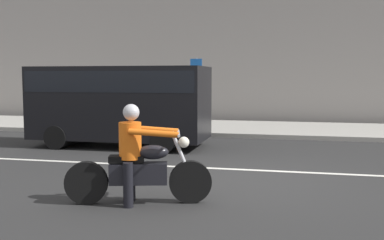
{
  "coord_description": "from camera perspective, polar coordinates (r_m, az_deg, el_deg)",
  "views": [
    {
      "loc": [
        0.97,
        -8.41,
        1.93
      ],
      "look_at": [
        -0.88,
        -0.38,
        1.15
      ],
      "focal_mm": 42.33,
      "sensor_mm": 36.0,
      "label": 1
    }
  ],
  "objects": [
    {
      "name": "ground_plane",
      "position": [
        8.68,
        6.29,
        -7.45
      ],
      "size": [
        80.0,
        80.0,
        0.0
      ],
      "primitive_type": "plane",
      "color": "#262626"
    },
    {
      "name": "sidewalk_slab",
      "position": [
        16.54,
        9.52,
        -1.11
      ],
      "size": [
        40.0,
        4.4,
        0.14
      ],
      "primitive_type": "cube",
      "color": "#99968E",
      "rests_on": "ground_plane"
    },
    {
      "name": "lane_marking_stripe",
      "position": [
        9.52,
        9.62,
        -6.32
      ],
      "size": [
        18.0,
        0.14,
        0.01
      ],
      "primitive_type": "cube",
      "color": "silver",
      "rests_on": "ground_plane"
    },
    {
      "name": "motorcycle_with_rider_orange_stripe",
      "position": [
        6.96,
        -6.85,
        -5.39
      ],
      "size": [
        2.19,
        0.86,
        1.53
      ],
      "color": "black",
      "rests_on": "ground_plane"
    },
    {
      "name": "parked_van_black",
      "position": [
        12.71,
        -9.05,
        2.46
      ],
      "size": [
        4.81,
        1.96,
        2.22
      ],
      "color": "black",
      "rests_on": "ground_plane"
    },
    {
      "name": "street_sign_post",
      "position": [
        16.86,
        0.54,
        4.49
      ],
      "size": [
        0.44,
        0.08,
        2.5
      ],
      "color": "gray",
      "rests_on": "sidewalk_slab"
    },
    {
      "name": "pedestrian_bystander",
      "position": [
        18.57,
        -7.91,
        2.89
      ],
      "size": [
        0.34,
        0.34,
        1.69
      ],
      "color": "black",
      "rests_on": "sidewalk_slab"
    }
  ]
}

